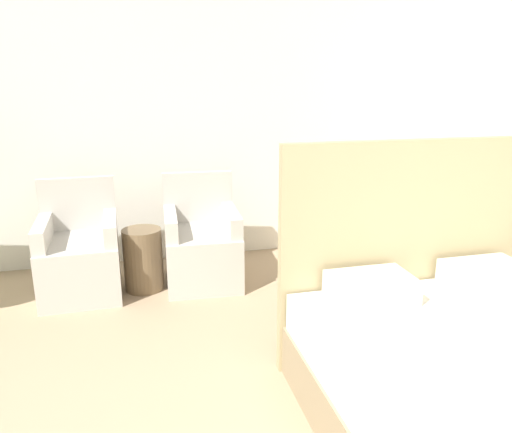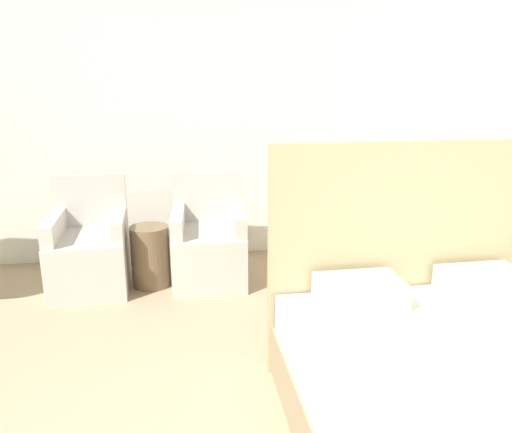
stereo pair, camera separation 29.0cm
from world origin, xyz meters
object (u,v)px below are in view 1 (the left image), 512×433
Objects in this scene: bed at (506,395)px; armchair_near_window_right at (202,249)px; armchair_near_window_left at (80,259)px; side_table at (143,259)px.

armchair_near_window_right is at bearing 114.79° from bed.
bed is at bearing -62.29° from armchair_near_window_right.
bed is 2.19× the size of armchair_near_window_right.
armchair_near_window_left and armchair_near_window_right have the same top height.
armchair_near_window_left is (-2.08, 2.35, -0.01)m from bed.
bed is 3.82× the size of side_table.
side_table is (-0.50, -0.04, -0.03)m from armchair_near_window_right.
bed is 3.14m from armchair_near_window_left.
side_table is at bearing -6.86° from armchair_near_window_left.
armchair_near_window_left is 1.00× the size of armchair_near_window_right.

